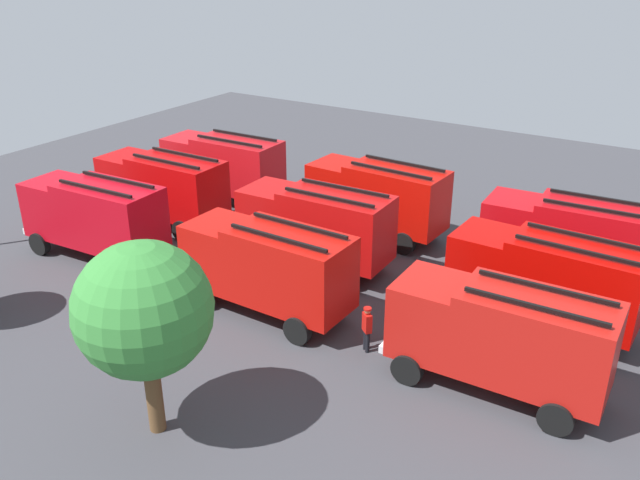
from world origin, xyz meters
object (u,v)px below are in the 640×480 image
at_px(fire_truck_4, 316,223).
at_px(traffic_cone_0, 459,327).
at_px(fire_truck_0, 568,236).
at_px(fire_truck_2, 223,164).
at_px(fire_truck_1, 377,195).
at_px(fire_truck_7, 267,265).
at_px(firefighter_2, 367,327).
at_px(tree_0, 144,310).
at_px(fire_truck_5, 163,186).
at_px(traffic_cone_2, 284,228).
at_px(firefighter_0, 147,272).
at_px(fire_truck_3, 545,277).
at_px(fire_truck_8, 94,214).
at_px(traffic_cone_1, 512,240).
at_px(fire_truck_6, 501,334).
at_px(firefighter_1, 155,168).

relative_size(fire_truck_4, traffic_cone_0, 10.23).
xyz_separation_m(fire_truck_0, fire_truck_2, (18.97, 0.11, 0.00)).
distance_m(fire_truck_1, fire_truck_7, 9.21).
bearing_deg(fire_truck_1, fire_truck_2, 3.84).
height_order(firefighter_2, tree_0, tree_0).
height_order(fire_truck_5, fire_truck_7, same).
relative_size(tree_0, traffic_cone_2, 8.44).
height_order(fire_truck_7, traffic_cone_0, fire_truck_7).
distance_m(fire_truck_1, tree_0, 16.87).
bearing_deg(firefighter_0, fire_truck_5, 179.05).
relative_size(fire_truck_3, fire_truck_4, 1.00).
height_order(fire_truck_8, firefighter_2, fire_truck_8).
bearing_deg(traffic_cone_1, fire_truck_6, 104.76).
bearing_deg(firefighter_0, traffic_cone_2, 130.93).
distance_m(fire_truck_3, firefighter_2, 7.10).
xyz_separation_m(fire_truck_7, tree_0, (-1.25, 7.50, 2.03)).
height_order(fire_truck_2, traffic_cone_2, fire_truck_2).
relative_size(fire_truck_6, traffic_cone_2, 9.84).
xyz_separation_m(fire_truck_5, fire_truck_8, (-0.14, 4.57, 0.00)).
distance_m(fire_truck_4, fire_truck_5, 9.37).
xyz_separation_m(fire_truck_5, firefighter_1, (5.11, -4.41, -1.17)).
bearing_deg(fire_truck_8, firefighter_2, 175.95).
bearing_deg(traffic_cone_2, fire_truck_3, 171.54).
bearing_deg(fire_truck_8, fire_truck_7, 177.25).
bearing_deg(fire_truck_5, traffic_cone_0, 172.39).
bearing_deg(fire_truck_5, traffic_cone_2, -160.79).
relative_size(fire_truck_3, traffic_cone_1, 11.34).
distance_m(fire_truck_0, firefighter_2, 10.59).
bearing_deg(firefighter_0, fire_truck_3, 72.70).
bearing_deg(fire_truck_4, traffic_cone_2, -34.91).
relative_size(fire_truck_6, traffic_cone_1, 11.28).
xyz_separation_m(fire_truck_1, firefighter_1, (15.14, 0.25, -1.17)).
bearing_deg(tree_0, firefighter_2, -115.19).
xyz_separation_m(fire_truck_8, traffic_cone_1, (-16.18, -11.53, -1.83)).
bearing_deg(fire_truck_7, fire_truck_5, -23.24).
distance_m(fire_truck_5, fire_truck_8, 4.57).
relative_size(fire_truck_2, fire_truck_7, 1.00).
bearing_deg(fire_truck_1, traffic_cone_0, 139.41).
relative_size(fire_truck_3, firefighter_1, 4.18).
distance_m(fire_truck_3, fire_truck_7, 10.60).
height_order(fire_truck_3, traffic_cone_1, fire_truck_3).
bearing_deg(firefighter_0, fire_truck_2, 163.34).
relative_size(fire_truck_2, firefighter_0, 4.33).
height_order(fire_truck_1, tree_0, tree_0).
height_order(fire_truck_6, firefighter_2, fire_truck_6).
bearing_deg(fire_truck_2, traffic_cone_1, -172.64).
relative_size(fire_truck_3, fire_truck_6, 1.01).
bearing_deg(traffic_cone_2, fire_truck_4, 146.50).
relative_size(fire_truck_1, traffic_cone_0, 10.31).
bearing_deg(fire_truck_2, fire_truck_3, 165.94).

